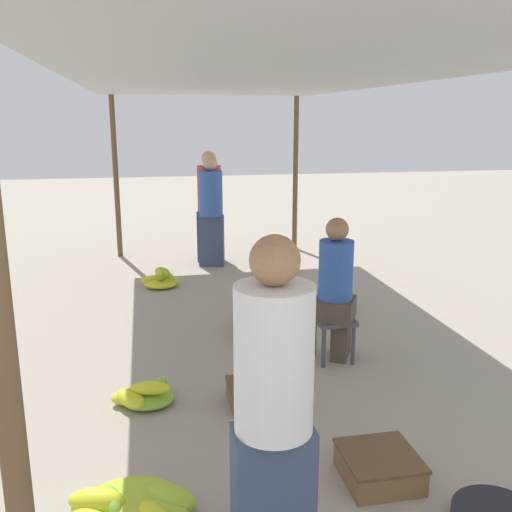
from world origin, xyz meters
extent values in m
cylinder|color=brown|center=(-1.42, 0.30, 1.23)|extent=(0.08, 0.08, 2.46)
cylinder|color=brown|center=(-1.42, 7.70, 1.23)|extent=(0.08, 0.08, 2.46)
cylinder|color=brown|center=(1.42, 7.70, 1.23)|extent=(0.08, 0.08, 2.46)
cube|color=#B2B2B7|center=(0.00, 4.00, 2.48)|extent=(3.23, 7.80, 0.04)
cube|color=#384766|center=(-0.49, 0.96, 0.39)|extent=(0.37, 0.21, 0.77)
cylinder|color=white|center=(-0.49, 0.96, 1.11)|extent=(0.36, 0.36, 0.67)
sphere|color=#9E704C|center=(-0.49, 0.96, 1.55)|extent=(0.22, 0.22, 0.22)
cube|color=#4C4C4C|center=(0.60, 3.28, 0.38)|extent=(0.34, 0.34, 0.04)
cylinder|color=#4C4C4C|center=(0.46, 3.14, 0.18)|extent=(0.04, 0.04, 0.36)
cylinder|color=#4C4C4C|center=(0.73, 3.14, 0.18)|extent=(0.04, 0.04, 0.36)
cylinder|color=#4C4C4C|center=(0.46, 3.41, 0.18)|extent=(0.04, 0.04, 0.36)
cylinder|color=#4C4C4C|center=(0.73, 3.41, 0.18)|extent=(0.04, 0.04, 0.36)
cube|color=#4C4238|center=(0.69, 3.33, 0.20)|extent=(0.27, 0.34, 0.40)
cube|color=#4C4238|center=(0.60, 3.28, 0.49)|extent=(0.46, 0.46, 0.18)
cylinder|color=#3359B2|center=(0.60, 3.28, 0.84)|extent=(0.41, 0.41, 0.52)
sphere|color=#9E704C|center=(0.60, 3.28, 1.20)|extent=(0.20, 0.20, 0.20)
ellipsoid|color=#83B935|center=(-1.26, 1.54, 0.07)|extent=(0.18, 0.28, 0.15)
ellipsoid|color=#9AC230|center=(-0.98, 1.44, 0.06)|extent=(0.30, 0.23, 0.09)
ellipsoid|color=#A3C62F|center=(-0.94, 1.51, 0.07)|extent=(0.34, 0.30, 0.15)
ellipsoid|color=yellow|center=(-1.34, 1.53, 0.10)|extent=(0.33, 0.21, 0.13)
ellipsoid|color=#AECA2D|center=(-1.17, 1.53, 0.05)|extent=(0.58, 0.51, 0.10)
ellipsoid|color=#C4D329|center=(-1.20, 2.80, 0.06)|extent=(0.29, 0.21, 0.11)
ellipsoid|color=yellow|center=(-1.03, 2.71, 0.16)|extent=(0.33, 0.17, 0.10)
ellipsoid|color=#CCD628|center=(-1.18, 2.72, 0.08)|extent=(0.30, 0.34, 0.12)
ellipsoid|color=#8CBC33|center=(-0.96, 2.88, 0.07)|extent=(0.17, 0.33, 0.13)
ellipsoid|color=#82B835|center=(-1.05, 2.76, 0.05)|extent=(0.40, 0.35, 0.10)
ellipsoid|color=yellow|center=(-0.96, 5.94, 0.09)|extent=(0.30, 0.21, 0.10)
ellipsoid|color=#BBCF2B|center=(-0.79, 5.89, 0.07)|extent=(0.18, 0.33, 0.10)
ellipsoid|color=#AFCA2D|center=(-0.73, 5.99, 0.07)|extent=(0.19, 0.29, 0.15)
ellipsoid|color=#C8D428|center=(-0.85, 5.86, 0.20)|extent=(0.12, 0.28, 0.10)
ellipsoid|color=#9CC330|center=(-0.82, 5.84, 0.21)|extent=(0.25, 0.25, 0.13)
ellipsoid|color=#ABC92E|center=(-0.73, 5.88, 0.07)|extent=(0.32, 0.28, 0.14)
ellipsoid|color=#BDD02A|center=(-0.84, 5.86, 0.16)|extent=(0.23, 0.24, 0.12)
ellipsoid|color=yellow|center=(-0.85, 5.85, 0.05)|extent=(0.42, 0.37, 0.10)
ellipsoid|color=#BACF2B|center=(0.99, 4.56, 0.16)|extent=(0.23, 0.19, 0.10)
ellipsoid|color=#7EB735|center=(1.14, 4.40, 0.06)|extent=(0.13, 0.31, 0.11)
ellipsoid|color=yellow|center=(1.12, 4.71, 0.12)|extent=(0.35, 0.20, 0.11)
ellipsoid|color=#BFD12A|center=(0.90, 4.59, 0.12)|extent=(0.25, 0.34, 0.10)
ellipsoid|color=#9EC330|center=(0.96, 4.38, 0.06)|extent=(0.26, 0.15, 0.11)
ellipsoid|color=yellow|center=(1.11, 4.66, 0.15)|extent=(0.32, 0.31, 0.12)
ellipsoid|color=#8CBC33|center=(1.09, 4.34, 0.08)|extent=(0.20, 0.27, 0.15)
ellipsoid|color=#99C231|center=(0.98, 4.56, 0.05)|extent=(0.60, 0.52, 0.10)
ellipsoid|color=#B1CB2C|center=(0.73, 6.35, 0.06)|extent=(0.26, 0.16, 0.12)
ellipsoid|color=#9EC330|center=(0.59, 6.22, 0.07)|extent=(0.25, 0.24, 0.14)
ellipsoid|color=#8ABC33|center=(0.68, 6.27, 0.12)|extent=(0.32, 0.24, 0.13)
ellipsoid|color=#BFD12A|center=(0.90, 6.14, 0.07)|extent=(0.37, 0.27, 0.14)
ellipsoid|color=#A1C52F|center=(0.65, 6.16, 0.15)|extent=(0.17, 0.28, 0.13)
ellipsoid|color=#B4CC2C|center=(0.68, 6.23, 0.06)|extent=(0.32, 0.16, 0.12)
ellipsoid|color=#77B437|center=(0.73, 5.95, 0.07)|extent=(0.20, 0.33, 0.12)
ellipsoid|color=#ADCA2D|center=(0.71, 6.14, 0.05)|extent=(0.59, 0.52, 0.10)
cube|color=brown|center=(0.30, 1.55, 0.08)|extent=(0.43, 0.43, 0.15)
cube|color=brown|center=(0.30, 1.55, 0.16)|extent=(0.45, 0.45, 0.02)
cube|color=brown|center=(-0.26, 2.62, 0.07)|extent=(0.38, 0.38, 0.14)
cube|color=brown|center=(-0.26, 2.62, 0.15)|extent=(0.39, 0.39, 0.02)
cube|color=#9E7A4C|center=(0.13, 4.12, 0.09)|extent=(0.49, 0.49, 0.18)
cube|color=brown|center=(0.13, 4.12, 0.19)|extent=(0.51, 0.51, 0.02)
cube|color=#384766|center=(-0.05, 7.12, 0.38)|extent=(0.41, 0.29, 0.77)
cylinder|color=#BF3833|center=(-0.05, 7.12, 1.10)|extent=(0.43, 0.43, 0.67)
sphere|color=tan|center=(-0.05, 7.12, 1.55)|extent=(0.22, 0.22, 0.22)
cube|color=#384766|center=(-0.07, 6.84, 0.37)|extent=(0.39, 0.27, 0.74)
cylinder|color=#3359B2|center=(-0.07, 6.84, 1.07)|extent=(0.41, 0.41, 0.65)
sphere|color=tan|center=(-0.07, 6.84, 1.49)|extent=(0.21, 0.21, 0.21)
camera|label=1|loc=(-1.01, -1.28, 2.13)|focal=40.00mm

